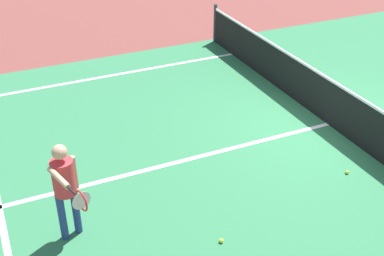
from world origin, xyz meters
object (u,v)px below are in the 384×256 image
(player_near, at_px, (65,183))
(tennis_ball_near_net, at_px, (347,172))
(net, at_px, (331,103))
(tennis_ball_mid_court, at_px, (221,241))

(player_near, xyz_separation_m, tennis_ball_near_net, (0.42, 4.70, -0.93))
(net, distance_m, tennis_ball_mid_court, 4.18)
(net, bearing_deg, player_near, -78.39)
(tennis_ball_near_net, height_order, tennis_ball_mid_court, same)
(tennis_ball_near_net, xyz_separation_m, tennis_ball_mid_court, (0.61, -2.77, 0.00))
(player_near, height_order, tennis_ball_near_net, player_near)
(player_near, distance_m, tennis_ball_near_net, 4.81)
(tennis_ball_near_net, bearing_deg, player_near, -95.08)
(player_near, distance_m, tennis_ball_mid_court, 2.37)
(net, height_order, tennis_ball_near_net, net)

